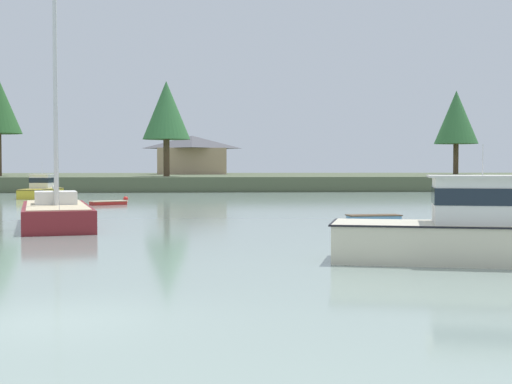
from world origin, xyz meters
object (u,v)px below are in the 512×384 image
Objects in this scene: dinghy_skyblue at (374,220)px; dinghy_red at (108,203)px; mooring_buoy_red at (126,199)px; sailboat_maroon at (56,220)px; cruiser_yellow at (44,193)px; cruiser_cream at (490,243)px.

dinghy_skyblue is 22.79m from dinghy_red.
mooring_buoy_red reaches higher than dinghy_red.
dinghy_red is at bearing 89.48° from sailboat_maroon.
dinghy_skyblue is 36.97m from cruiser_yellow.
sailboat_maroon is 4.84× the size of dinghy_red.
sailboat_maroon is at bearing -77.75° from cruiser_yellow.
cruiser_cream is 15.14m from dinghy_skyblue.
mooring_buoy_red is (0.62, 26.67, -0.20)m from sailboat_maroon.
cruiser_cream is 49.86m from cruiser_yellow.
cruiser_yellow is at bearing 118.88° from dinghy_red.
cruiser_cream reaches higher than cruiser_yellow.
cruiser_yellow is at bearing 125.74° from dinghy_skyblue.
sailboat_maroon is at bearing -175.66° from dinghy_skyblue.
mooring_buoy_red is at bearing 86.79° from dinghy_red.
sailboat_maroon is 1.82× the size of cruiser_yellow.
dinghy_skyblue is 0.98× the size of dinghy_red.
sailboat_maroon is 29.09× the size of mooring_buoy_red.
dinghy_skyblue is 5.91× the size of mooring_buoy_red.
cruiser_cream is at bearing -71.25° from mooring_buoy_red.
dinghy_skyblue is (14.83, 1.13, -0.15)m from sailboat_maroon.
cruiser_yellow is (-6.93, 12.56, 0.34)m from dinghy_red.
sailboat_maroon reaches higher than dinghy_red.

